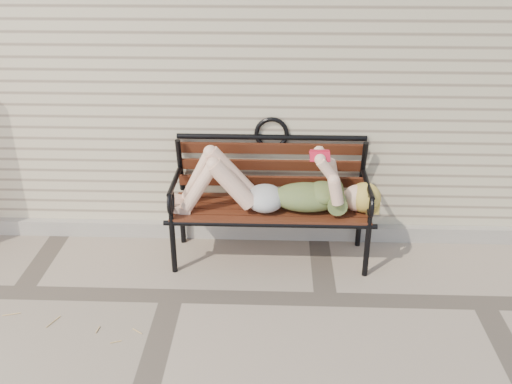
{
  "coord_description": "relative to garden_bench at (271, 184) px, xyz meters",
  "views": [
    {
      "loc": [
        0.82,
        -3.78,
        2.77
      ],
      "look_at": [
        0.67,
        0.48,
        0.72
      ],
      "focal_mm": 40.0,
      "sensor_mm": 36.0,
      "label": 1
    }
  ],
  "objects": [
    {
      "name": "foundation_strip",
      "position": [
        -0.79,
        0.24,
        -0.6
      ],
      "size": [
        8.0,
        0.1,
        0.15
      ],
      "primitive_type": "cube",
      "color": "#AAA399",
      "rests_on": "ground"
    },
    {
      "name": "reading_woman",
      "position": [
        0.02,
        -0.15,
        0.04
      ],
      "size": [
        1.76,
        0.4,
        0.55
      ],
      "color": "#093842",
      "rests_on": "ground"
    },
    {
      "name": "garden_bench",
      "position": [
        0.0,
        0.0,
        0.0
      ],
      "size": [
        1.86,
        0.74,
        1.21
      ],
      "color": "black",
      "rests_on": "ground"
    },
    {
      "name": "ground",
      "position": [
        -0.79,
        -0.73,
        -0.68
      ],
      "size": [
        80.0,
        80.0,
        0.0
      ],
      "primitive_type": "plane",
      "color": "gray",
      "rests_on": "ground"
    },
    {
      "name": "house_wall",
      "position": [
        -0.79,
        2.27,
        0.82
      ],
      "size": [
        8.0,
        4.0,
        3.0
      ],
      "primitive_type": "cube",
      "color": "beige",
      "rests_on": "ground"
    }
  ]
}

